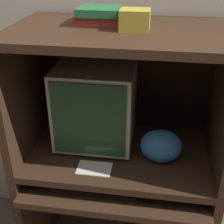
# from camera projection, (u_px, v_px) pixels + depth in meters

# --- Properties ---
(wall_back) EXTENTS (6.00, 0.06, 2.60)m
(wall_back) POSITION_uv_depth(u_px,v_px,m) (129.00, 34.00, 1.70)
(wall_back) COLOR beige
(wall_back) RESTS_ON ground_plane
(desk_base) EXTENTS (0.99, 0.64, 0.68)m
(desk_base) POSITION_uv_depth(u_px,v_px,m) (118.00, 205.00, 1.77)
(desk_base) COLOR #382316
(desk_base) RESTS_ON ground_plane
(desk_monitor_shelf) EXTENTS (0.99, 0.59, 0.10)m
(desk_monitor_shelf) POSITION_uv_depth(u_px,v_px,m) (120.00, 154.00, 1.65)
(desk_monitor_shelf) COLOR #382316
(desk_monitor_shelf) RESTS_ON desk_base
(hutch_upper) EXTENTS (0.99, 0.59, 0.63)m
(hutch_upper) POSITION_uv_depth(u_px,v_px,m) (122.00, 72.00, 1.46)
(hutch_upper) COLOR #382316
(hutch_upper) RESTS_ON desk_monitor_shelf
(crt_monitor) EXTENTS (0.39, 0.37, 0.43)m
(crt_monitor) POSITION_uv_depth(u_px,v_px,m) (96.00, 104.00, 1.61)
(crt_monitor) COLOR beige
(crt_monitor) RESTS_ON desk_monitor_shelf
(keyboard) EXTENTS (0.42, 0.17, 0.03)m
(keyboard) POSITION_uv_depth(u_px,v_px,m) (96.00, 183.00, 1.54)
(keyboard) COLOR black
(keyboard) RESTS_ON desk_base
(mouse) EXTENTS (0.06, 0.04, 0.03)m
(mouse) POSITION_uv_depth(u_px,v_px,m) (150.00, 188.00, 1.51)
(mouse) COLOR #28282B
(mouse) RESTS_ON desk_base
(snack_bag) EXTENTS (0.20, 0.15, 0.17)m
(snack_bag) POSITION_uv_depth(u_px,v_px,m) (161.00, 146.00, 1.52)
(snack_bag) COLOR #336BB7
(snack_bag) RESTS_ON desk_monitor_shelf
(book_stack) EXTENTS (0.21, 0.17, 0.08)m
(book_stack) POSITION_uv_depth(u_px,v_px,m) (100.00, 16.00, 1.38)
(book_stack) COLOR maroon
(book_stack) RESTS_ON hutch_upper
(paper_card) EXTENTS (0.17, 0.11, 0.00)m
(paper_card) POSITION_uv_depth(u_px,v_px,m) (94.00, 168.00, 1.50)
(paper_card) COLOR white
(paper_card) RESTS_ON desk_monitor_shelf
(storage_box) EXTENTS (0.12, 0.10, 0.09)m
(storage_box) POSITION_uv_depth(u_px,v_px,m) (135.00, 20.00, 1.28)
(storage_box) COLOR gold
(storage_box) RESTS_ON hutch_upper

